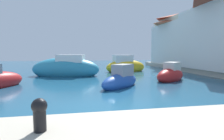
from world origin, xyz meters
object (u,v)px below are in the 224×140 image
(waterfront_building_far, at_px, (183,40))
(quayside_tree, at_px, (192,38))
(moored_boat_1, at_px, (121,80))
(moored_boat_2, at_px, (66,68))
(waterfront_building_annex, at_px, (182,38))
(moored_boat_7, at_px, (171,75))
(moored_boat_3, at_px, (126,66))
(mooring_bollard, at_px, (40,113))

(waterfront_building_far, distance_m, quayside_tree, 3.33)
(waterfront_building_far, bearing_deg, moored_boat_1, -133.17)
(moored_boat_2, height_order, waterfront_building_far, waterfront_building_far)
(waterfront_building_annex, distance_m, quayside_tree, 3.64)
(moored_boat_2, relative_size, waterfront_building_far, 0.74)
(moored_boat_7, relative_size, waterfront_building_far, 0.40)
(quayside_tree, bearing_deg, moored_boat_1, -139.81)
(moored_boat_3, height_order, waterfront_building_far, waterfront_building_far)
(moored_boat_7, bearing_deg, mooring_bollard, 13.03)
(moored_boat_1, height_order, mooring_bollard, moored_boat_1)
(moored_boat_1, distance_m, waterfront_building_far, 16.94)
(moored_boat_7, height_order, quayside_tree, quayside_tree)
(waterfront_building_annex, bearing_deg, moored_boat_3, -155.95)
(moored_boat_1, distance_m, waterfront_building_annex, 17.21)
(moored_boat_2, xyz_separation_m, mooring_bollard, (0.25, -12.77, 0.23))
(moored_boat_1, xyz_separation_m, moored_boat_3, (2.52, 8.47, 0.16))
(moored_boat_7, height_order, waterfront_building_annex, waterfront_building_annex)
(moored_boat_2, xyz_separation_m, quayside_tree, (14.02, 3.05, 2.99))
(moored_boat_7, xyz_separation_m, waterfront_building_annex, (7.25, 10.69, 3.56))
(waterfront_building_annex, bearing_deg, moored_boat_1, -132.46)
(moored_boat_3, height_order, moored_boat_7, moored_boat_3)
(moored_boat_2, bearing_deg, moored_boat_1, 133.28)
(moored_boat_1, xyz_separation_m, moored_boat_7, (4.12, 1.73, 0.01))
(moored_boat_2, distance_m, quayside_tree, 14.66)
(moored_boat_1, distance_m, moored_boat_7, 4.47)
(moored_boat_3, distance_m, waterfront_building_annex, 10.27)
(moored_boat_2, distance_m, waterfront_building_annex, 16.58)
(waterfront_building_annex, bearing_deg, moored_boat_7, -124.14)
(moored_boat_3, distance_m, quayside_tree, 8.60)
(waterfront_building_annex, relative_size, quayside_tree, 1.67)
(waterfront_building_far, height_order, mooring_bollard, waterfront_building_far)
(moored_boat_7, bearing_deg, waterfront_building_far, -161.52)
(moored_boat_7, height_order, mooring_bollard, moored_boat_7)
(moored_boat_2, height_order, moored_boat_3, moored_boat_2)
(moored_boat_3, distance_m, moored_boat_7, 6.93)
(moored_boat_2, relative_size, moored_boat_3, 1.30)
(moored_boat_3, xyz_separation_m, waterfront_building_annex, (8.85, 3.95, 3.41))
(waterfront_building_annex, relative_size, waterfront_building_far, 0.92)
(moored_boat_3, height_order, waterfront_building_annex, waterfront_building_annex)
(moored_boat_1, relative_size, moored_boat_2, 0.52)
(mooring_bollard, relative_size, quayside_tree, 0.14)
(moored_boat_2, bearing_deg, waterfront_building_annex, -143.63)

